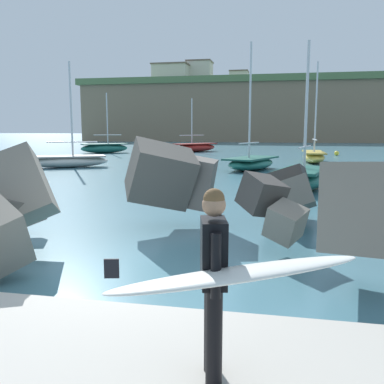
{
  "coord_description": "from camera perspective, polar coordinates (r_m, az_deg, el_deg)",
  "views": [
    {
      "loc": [
        2.43,
        -6.84,
        2.53
      ],
      "look_at": [
        0.95,
        0.5,
        1.4
      ],
      "focal_mm": 39.55,
      "sensor_mm": 36.0,
      "label": 1
    }
  ],
  "objects": [
    {
      "name": "boat_near_centre",
      "position": [
        44.88,
        -11.71,
        5.86
      ],
      "size": [
        4.98,
        4.62,
        6.14
      ],
      "color": "#1E6656",
      "rests_on": "ground"
    },
    {
      "name": "headland_bluff",
      "position": [
        100.44,
        11.82,
        10.42
      ],
      "size": [
        78.91,
        43.99,
        12.15
      ],
      "color": "#847056",
      "rests_on": "ground"
    },
    {
      "name": "boat_near_left",
      "position": [
        28.89,
        -16.52,
        4.09
      ],
      "size": [
        5.51,
        4.11,
        6.76
      ],
      "color": "beige",
      "rests_on": "ground"
    },
    {
      "name": "boat_near_right",
      "position": [
        18.24,
        14.64,
        1.88
      ],
      "size": [
        2.86,
        4.44,
        6.07
      ],
      "color": "#1E6656",
      "rests_on": "ground"
    },
    {
      "name": "station_building_west",
      "position": [
        103.75,
        1.05,
        15.58
      ],
      "size": [
        5.84,
        5.74,
        6.09
      ],
      "color": "beige",
      "rests_on": "headland_bluff"
    },
    {
      "name": "ground_plane",
      "position": [
        7.69,
        -7.85,
        -10.72
      ],
      "size": [
        400.0,
        400.0,
        0.0
      ],
      "primitive_type": "plane",
      "color": "#42707F"
    },
    {
      "name": "station_building_central",
      "position": [
        108.26,
        6.36,
        14.77
      ],
      "size": [
        4.55,
        5.3,
        4.34
      ],
      "color": "beige",
      "rests_on": "headland_bluff"
    },
    {
      "name": "surfer_with_board",
      "position": [
        3.74,
        3.56,
        -11.0
      ],
      "size": [
        2.12,
        1.35,
        1.78
      ],
      "color": "black",
      "rests_on": "walkway_path"
    },
    {
      "name": "boat_far_left",
      "position": [
        26.29,
        7.99,
        3.97
      ],
      "size": [
        3.62,
        5.07,
        7.55
      ],
      "color": "#1E6656",
      "rests_on": "ground"
    },
    {
      "name": "mooring_buoy_middle",
      "position": [
        42.14,
        18.92,
        4.96
      ],
      "size": [
        0.44,
        0.44,
        0.44
      ],
      "color": "yellow",
      "rests_on": "ground"
    },
    {
      "name": "mooring_buoy_inner",
      "position": [
        27.71,
        9.77,
        3.66
      ],
      "size": [
        0.44,
        0.44,
        0.44
      ],
      "color": "silver",
      "rests_on": "ground"
    },
    {
      "name": "boat_mid_left",
      "position": [
        46.47,
        0.37,
        6.07
      ],
      "size": [
        5.0,
        5.58,
        5.73
      ],
      "color": "maroon",
      "rests_on": "ground"
    },
    {
      "name": "boat_mid_centre",
      "position": [
        33.13,
        16.06,
        4.7
      ],
      "size": [
        1.57,
        5.38,
        7.31
      ],
      "color": "#EAC64C",
      "rests_on": "ground"
    },
    {
      "name": "breakwater_jetty",
      "position": [
        9.02,
        -4.31,
        -0.51
      ],
      "size": [
        28.94,
        7.92,
        2.39
      ],
      "color": "gray",
      "rests_on": "ground"
    },
    {
      "name": "station_building_east",
      "position": [
        101.65,
        -2.67,
        15.39
      ],
      "size": [
        8.26,
        8.19,
        4.94
      ],
      "color": "beige",
      "rests_on": "headland_bluff"
    }
  ]
}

